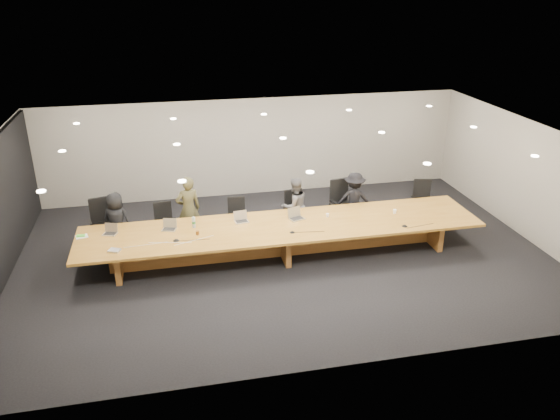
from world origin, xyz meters
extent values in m
plane|color=black|center=(0.00, 0.00, 0.00)|extent=(12.00, 12.00, 0.00)
cube|color=beige|center=(0.00, 4.00, 1.40)|extent=(12.00, 0.02, 2.80)
cube|color=#966420|center=(0.00, 0.00, 0.72)|extent=(9.00, 1.80, 0.06)
cube|color=brown|center=(0.00, 0.00, 0.34)|extent=(7.65, 0.15, 0.69)
cube|color=brown|center=(-3.60, 0.00, 0.34)|extent=(0.12, 1.26, 0.69)
cube|color=brown|center=(0.00, 0.00, 0.34)|extent=(0.12, 1.26, 0.69)
cube|color=brown|center=(3.60, 0.00, 0.34)|extent=(0.12, 1.26, 0.69)
imported|color=black|center=(-3.68, 1.14, 0.69)|extent=(0.79, 0.65, 1.39)
imported|color=#3C3921|center=(-2.03, 1.23, 0.81)|extent=(0.66, 0.51, 1.62)
imported|color=#545356|center=(0.54, 1.12, 0.72)|extent=(0.82, 0.72, 1.43)
imported|color=black|center=(2.10, 1.20, 0.72)|extent=(1.04, 0.77, 1.43)
cylinder|color=#ADBDB8|center=(-1.96, 0.31, 0.87)|extent=(0.10, 0.10, 0.24)
cylinder|color=brown|center=(-1.91, -0.09, 0.79)|extent=(0.07, 0.07, 0.09)
cone|color=silver|center=(1.12, 0.24, 0.79)|extent=(0.09, 0.09, 0.08)
cone|color=white|center=(2.73, 0.12, 0.80)|extent=(0.09, 0.09, 0.09)
cube|color=white|center=(-4.35, 0.33, 0.76)|extent=(0.29, 0.25, 0.01)
cube|color=green|center=(-4.37, 0.33, 0.78)|extent=(0.18, 0.11, 0.03)
cube|color=#B8B8BD|center=(-3.62, -0.50, 0.77)|extent=(0.28, 0.25, 0.03)
cone|color=black|center=(-2.37, -0.28, 0.77)|extent=(0.15, 0.15, 0.03)
cone|color=black|center=(0.12, -0.40, 0.76)|extent=(0.13, 0.13, 0.03)
cone|color=black|center=(2.66, -0.62, 0.77)|extent=(0.14, 0.14, 0.03)
camera|label=1|loc=(-2.38, -10.85, 5.90)|focal=35.00mm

